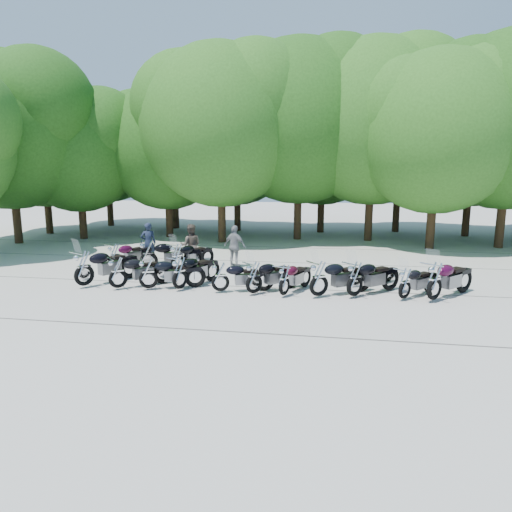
% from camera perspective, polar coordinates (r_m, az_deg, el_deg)
% --- Properties ---
extents(ground, '(90.00, 90.00, 0.00)m').
position_cam_1_polar(ground, '(14.42, -0.99, -5.38)').
color(ground, '#A7A197').
rests_on(ground, ground).
extents(tree_0, '(7.50, 7.50, 9.21)m').
position_cam_1_polar(tree_0, '(32.13, -25.09, 12.27)').
color(tree_0, '#3A2614').
rests_on(tree_0, ground).
extents(tree_1, '(6.97, 6.97, 8.55)m').
position_cam_1_polar(tree_1, '(28.84, -21.36, 12.06)').
color(tree_1, '#3A2614').
rests_on(tree_1, ground).
extents(tree_2, '(7.31, 7.31, 8.97)m').
position_cam_1_polar(tree_2, '(28.25, -11.08, 13.13)').
color(tree_2, '#3A2614').
rests_on(tree_2, ground).
extents(tree_3, '(8.70, 8.70, 10.67)m').
position_cam_1_polar(tree_3, '(25.72, -4.45, 15.81)').
color(tree_3, '#3A2614').
rests_on(tree_3, ground).
extents(tree_4, '(9.13, 9.13, 11.20)m').
position_cam_1_polar(tree_4, '(26.93, 5.41, 16.23)').
color(tree_4, '#3A2614').
rests_on(tree_4, ground).
extents(tree_5, '(9.04, 9.04, 11.10)m').
position_cam_1_polar(tree_5, '(27.04, 14.42, 15.80)').
color(tree_5, '#3A2614').
rests_on(tree_5, ground).
extents(tree_6, '(8.00, 8.00, 9.82)m').
position_cam_1_polar(tree_6, '(25.03, 21.72, 14.09)').
color(tree_6, '#3A2614').
rests_on(tree_6, ground).
extents(tree_7, '(8.79, 8.79, 10.79)m').
position_cam_1_polar(tree_7, '(26.96, 29.22, 14.44)').
color(tree_7, '#3A2614').
rests_on(tree_7, ground).
extents(tree_9, '(7.59, 7.59, 9.32)m').
position_cam_1_polar(tree_9, '(35.14, -18.17, 12.61)').
color(tree_9, '#3A2614').
rests_on(tree_9, ground).
extents(tree_10, '(7.78, 7.78, 9.55)m').
position_cam_1_polar(tree_10, '(32.50, -10.25, 13.41)').
color(tree_10, '#3A2614').
rests_on(tree_10, ground).
extents(tree_11, '(7.56, 7.56, 9.28)m').
position_cam_1_polar(tree_11, '(30.75, -2.40, 13.43)').
color(tree_11, '#3A2614').
rests_on(tree_11, ground).
extents(tree_12, '(7.88, 7.88, 9.67)m').
position_cam_1_polar(tree_12, '(30.16, 8.33, 13.82)').
color(tree_12, '#3A2614').
rests_on(tree_12, ground).
extents(tree_13, '(8.31, 8.31, 10.20)m').
position_cam_1_polar(tree_13, '(31.45, 17.60, 13.89)').
color(tree_13, '#3A2614').
rests_on(tree_13, ground).
extents(tree_14, '(8.02, 8.02, 9.84)m').
position_cam_1_polar(tree_14, '(30.88, 25.48, 13.05)').
color(tree_14, '#3A2614').
rests_on(tree_14, ground).
extents(tree_17, '(8.31, 8.31, 10.20)m').
position_cam_1_polar(tree_17, '(28.51, -28.55, 13.51)').
color(tree_17, '#3A2614').
rests_on(tree_17, ground).
extents(motorcycle_0, '(1.98, 2.60, 1.45)m').
position_cam_1_polar(motorcycle_0, '(16.70, -20.74, -1.31)').
color(motorcycle_0, black).
rests_on(motorcycle_0, ground).
extents(motorcycle_1, '(2.13, 2.00, 1.27)m').
position_cam_1_polar(motorcycle_1, '(16.06, -16.90, -1.86)').
color(motorcycle_1, black).
rests_on(motorcycle_1, ground).
extents(motorcycle_2, '(2.27, 1.48, 1.23)m').
position_cam_1_polar(motorcycle_2, '(15.73, -13.32, -2.00)').
color(motorcycle_2, black).
rests_on(motorcycle_2, ground).
extents(motorcycle_3, '(1.63, 2.36, 1.29)m').
position_cam_1_polar(motorcycle_3, '(15.48, -9.53, -1.95)').
color(motorcycle_3, black).
rests_on(motorcycle_3, ground).
extents(motorcycle_4, '(2.14, 1.29, 1.16)m').
position_cam_1_polar(motorcycle_4, '(15.02, -4.47, -2.49)').
color(motorcycle_4, black).
rests_on(motorcycle_4, ground).
extents(motorcycle_5, '(2.01, 2.04, 1.24)m').
position_cam_1_polar(motorcycle_5, '(14.71, -0.24, -2.57)').
color(motorcycle_5, black).
rests_on(motorcycle_5, ground).
extents(motorcycle_6, '(1.40, 2.16, 1.17)m').
position_cam_1_polar(motorcycle_6, '(14.54, 3.57, -2.88)').
color(motorcycle_6, '#390719').
rests_on(motorcycle_6, ground).
extents(motorcycle_7, '(2.35, 1.98, 1.35)m').
position_cam_1_polar(motorcycle_7, '(14.49, 7.89, -2.66)').
color(motorcycle_7, black).
rests_on(motorcycle_7, ground).
extents(motorcycle_8, '(2.19, 2.12, 1.32)m').
position_cam_1_polar(motorcycle_8, '(14.69, 12.27, -2.67)').
color(motorcycle_8, black).
rests_on(motorcycle_8, ground).
extents(motorcycle_9, '(1.82, 1.93, 1.15)m').
position_cam_1_polar(motorcycle_9, '(14.85, 18.13, -3.16)').
color(motorcycle_9, black).
rests_on(motorcycle_9, ground).
extents(motorcycle_10, '(2.23, 2.35, 1.40)m').
position_cam_1_polar(motorcycle_10, '(14.95, 21.45, -2.78)').
color(motorcycle_10, '#360723').
rests_on(motorcycle_10, ground).
extents(motorcycle_11, '(1.63, 2.26, 1.25)m').
position_cam_1_polar(motorcycle_11, '(19.13, -17.25, 0.04)').
color(motorcycle_11, '#380723').
rests_on(motorcycle_11, ground).
extents(motorcycle_12, '(2.60, 1.62, 1.41)m').
position_cam_1_polar(motorcycle_12, '(18.70, -13.28, 0.26)').
color(motorcycle_12, black).
rests_on(motorcycle_12, ground).
extents(motorcycle_13, '(1.72, 2.37, 1.31)m').
position_cam_1_polar(motorcycle_13, '(18.21, -9.81, -0.06)').
color(motorcycle_13, black).
rests_on(motorcycle_13, ground).
extents(rider_0, '(0.77, 0.65, 1.79)m').
position_cam_1_polar(rider_0, '(20.28, -13.29, 1.59)').
color(rider_0, '#1A2136').
rests_on(rider_0, ground).
extents(rider_1, '(1.01, 0.87, 1.80)m').
position_cam_1_polar(rider_1, '(19.26, -8.17, 1.31)').
color(rider_1, brown).
rests_on(rider_1, ground).
extents(rider_2, '(1.12, 0.78, 1.76)m').
position_cam_1_polar(rider_2, '(18.98, -2.66, 1.22)').
color(rider_2, gray).
rests_on(rider_2, ground).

